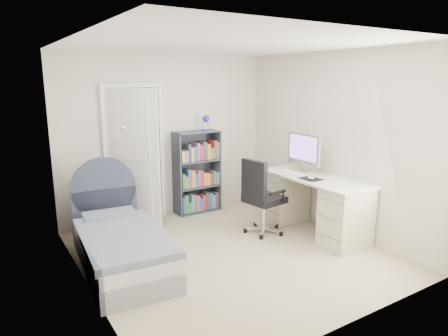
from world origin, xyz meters
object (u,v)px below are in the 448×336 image
floor_lamp (123,189)px  bookcase (198,175)px  desk (313,202)px  nightstand (101,203)px  office_chair (260,194)px  bed (121,244)px

floor_lamp → bookcase: bookcase is taller
desk → nightstand: bearing=147.4°
floor_lamp → office_chair: (1.57, -1.09, -0.04)m
bed → office_chair: 1.97m
nightstand → office_chair: office_chair is taller
floor_lamp → desk: bearing=-32.3°
desk → office_chair: (-0.68, 0.33, 0.15)m
nightstand → floor_lamp: floor_lamp is taller
bed → bookcase: (1.69, 1.24, 0.35)m
floor_lamp → desk: floor_lamp is taller
bookcase → office_chair: bearing=-79.1°
desk → bookcase: bearing=119.3°
nightstand → office_chair: size_ratio=0.60×
desk → office_chair: size_ratio=1.55×
bed → bookcase: size_ratio=1.22×
nightstand → floor_lamp: (0.26, -0.18, 0.20)m
bed → desk: (2.62, -0.42, 0.18)m
bookcase → desk: 1.91m
bookcase → nightstand: bearing=-177.9°
nightstand → desk: (2.51, -1.60, 0.02)m
nightstand → bookcase: bookcase is taller
bed → desk: bearing=-9.2°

